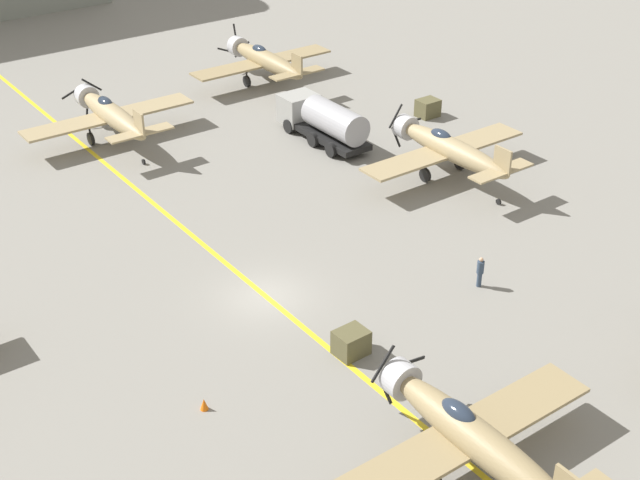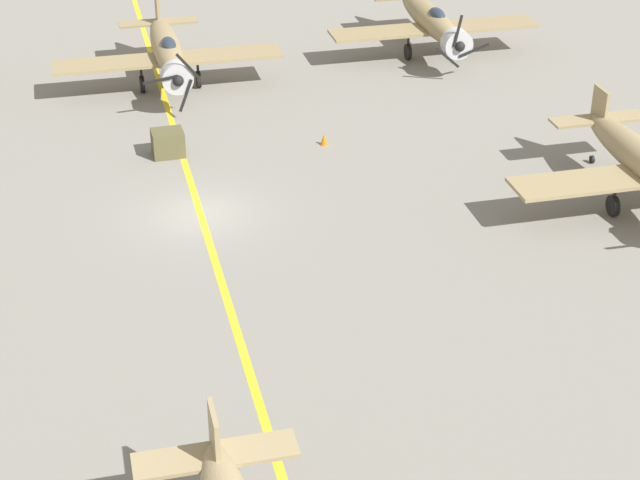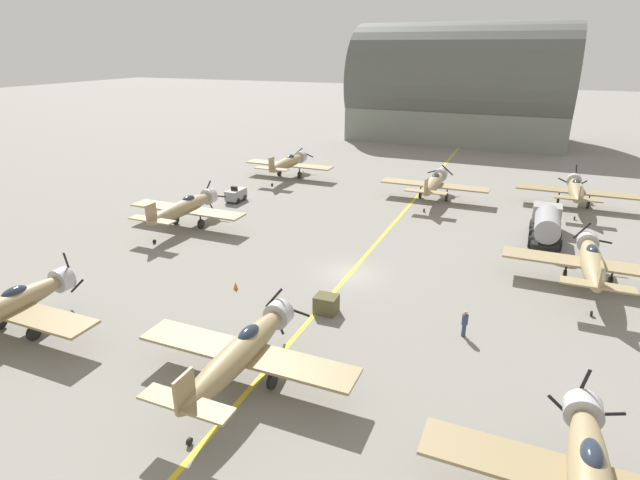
{
  "view_description": "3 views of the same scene",
  "coord_description": "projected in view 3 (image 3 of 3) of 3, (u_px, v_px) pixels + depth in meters",
  "views": [
    {
      "loc": [
        -19.7,
        -31.75,
        24.97
      ],
      "look_at": [
        3.39,
        0.02,
        2.11
      ],
      "focal_mm": 50.0,
      "sensor_mm": 36.0,
      "label": 1
    },
    {
      "loc": [
        4.46,
        39.6,
        21.02
      ],
      "look_at": [
        -3.15,
        8.28,
        2.87
      ],
      "focal_mm": 60.0,
      "sensor_mm": 36.0,
      "label": 2
    },
    {
      "loc": [
        11.54,
        -33.01,
        16.39
      ],
      "look_at": [
        -3.07,
        1.37,
        1.86
      ],
      "focal_mm": 28.0,
      "sensor_mm": 36.0,
      "label": 3
    }
  ],
  "objects": [
    {
      "name": "airplane_near_left",
      "position": [
        5.0,
        308.0,
        29.41
      ],
      "size": [
        12.0,
        9.98,
        3.78
      ],
      "rotation": [
        0.0,
        0.0,
        0.01
      ],
      "color": "#948057",
      "rests_on": "ground"
    },
    {
      "name": "airplane_mid_right",
      "position": [
        592.0,
        262.0,
        35.67
      ],
      "size": [
        12.0,
        9.98,
        3.65
      ],
      "rotation": [
        0.0,
        0.0,
        -0.07
      ],
      "color": "tan",
      "rests_on": "ground"
    },
    {
      "name": "hangar",
      "position": [
        460.0,
        92.0,
        91.39
      ],
      "size": [
        37.71,
        20.77,
        20.77
      ],
      "color": "gray",
      "rests_on": "ground"
    },
    {
      "name": "taxiway_stripe",
      "position": [
        350.0,
        274.0,
        38.46
      ],
      "size": [
        0.3,
        160.0,
        0.01
      ],
      "primitive_type": "cube",
      "color": "yellow",
      "rests_on": "ground"
    },
    {
      "name": "airplane_far_left",
      "position": [
        288.0,
        163.0,
        65.86
      ],
      "size": [
        12.0,
        9.98,
        3.65
      ],
      "rotation": [
        0.0,
        0.0,
        -0.3
      ],
      "color": "#9D885F",
      "rests_on": "ground"
    },
    {
      "name": "supply_crate_by_tanker",
      "position": [
        326.0,
        304.0,
        32.69
      ],
      "size": [
        1.5,
        1.26,
        1.22
      ],
      "primitive_type": "cube",
      "rotation": [
        0.0,
        0.0,
        0.03
      ],
      "color": "brown",
      "rests_on": "ground"
    },
    {
      "name": "traffic_cone",
      "position": [
        236.0,
        286.0,
        35.99
      ],
      "size": [
        0.36,
        0.36,
        0.55
      ],
      "primitive_type": "cone",
      "color": "orange",
      "rests_on": "ground"
    },
    {
      "name": "airplane_far_center",
      "position": [
        434.0,
        183.0,
        56.1
      ],
      "size": [
        12.0,
        9.98,
        3.65
      ],
      "rotation": [
        0.0,
        0.0,
        0.16
      ],
      "color": "tan",
      "rests_on": "ground"
    },
    {
      "name": "ground_crew_walking",
      "position": [
        465.0,
        323.0,
        29.91
      ],
      "size": [
        0.37,
        0.37,
        1.7
      ],
      "color": "#334256",
      "rests_on": "ground"
    },
    {
      "name": "fuel_tanker",
      "position": [
        547.0,
        224.0,
        44.87
      ],
      "size": [
        2.68,
        8.0,
        2.98
      ],
      "color": "black",
      "rests_on": "ground"
    },
    {
      "name": "airplane_near_center",
      "position": [
        242.0,
        352.0,
        25.16
      ],
      "size": [
        12.0,
        9.98,
        3.65
      ],
      "rotation": [
        0.0,
        0.0,
        -0.08
      ],
      "color": "#968159",
      "rests_on": "ground"
    },
    {
      "name": "airplane_far_right",
      "position": [
        576.0,
        190.0,
        53.64
      ],
      "size": [
        12.0,
        9.98,
        3.79
      ],
      "rotation": [
        0.0,
        0.0,
        -0.18
      ],
      "color": "#97835A",
      "rests_on": "ground"
    },
    {
      "name": "tow_tractor",
      "position": [
        236.0,
        194.0,
        56.27
      ],
      "size": [
        1.57,
        2.6,
        1.79
      ],
      "color": "gray",
      "rests_on": "ground"
    },
    {
      "name": "airplane_mid_left",
      "position": [
        184.0,
        208.0,
        47.64
      ],
      "size": [
        12.0,
        9.98,
        3.65
      ],
      "rotation": [
        0.0,
        0.0,
        0.13
      ],
      "color": "#9B875E",
      "rests_on": "ground"
    },
    {
      "name": "ground_plane",
      "position": [
        350.0,
        274.0,
        38.46
      ],
      "size": [
        400.0,
        400.0,
        0.0
      ],
      "primitive_type": "plane",
      "color": "gray"
    }
  ]
}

